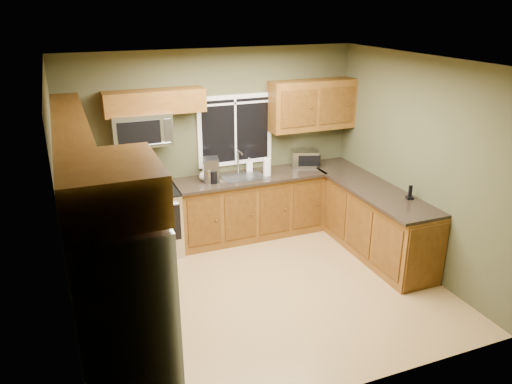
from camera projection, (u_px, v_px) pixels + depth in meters
floor at (263, 290)px, 6.05m from camera, size 4.20×4.20×0.00m
ceiling at (264, 62)px, 5.08m from camera, size 4.20×4.20×0.00m
back_wall at (215, 146)px, 7.13m from camera, size 4.20×0.00×4.20m
front_wall at (349, 259)px, 4.01m from camera, size 4.20×0.00×4.20m
left_wall at (64, 214)px, 4.84m from camera, size 0.00×3.60×3.60m
right_wall at (417, 165)px, 6.29m from camera, size 0.00×3.60×3.60m
window at (235, 130)px, 7.14m from camera, size 1.12×0.03×1.02m
base_cabinets_left at (101, 267)px, 5.68m from camera, size 0.60×2.65×0.90m
countertop_left at (99, 229)px, 5.52m from camera, size 0.65×2.65×0.04m
base_cabinets_back at (250, 207)px, 7.34m from camera, size 2.17×0.60×0.90m
countertop_back at (251, 177)px, 7.14m from camera, size 2.17×0.65×0.04m
base_cabinets_peninsula at (367, 217)px, 6.98m from camera, size 0.60×2.52×0.90m
countertop_peninsula at (368, 186)px, 6.81m from camera, size 0.65×2.50×0.04m
upper_cabinets_left at (73, 149)px, 5.13m from camera, size 0.33×2.65×0.72m
upper_cabinets_back_left at (155, 102)px, 6.43m from camera, size 1.30×0.33×0.30m
upper_cabinets_back_right at (312, 105)px, 7.30m from camera, size 1.30×0.33×0.72m
upper_cabinet_over_fridge at (110, 188)px, 3.60m from camera, size 0.72×0.90×0.38m
refrigerator at (125, 319)px, 4.00m from camera, size 0.74×0.90×1.80m
range at (151, 222)px, 6.80m from camera, size 0.76×0.69×0.94m
microwave at (141, 129)px, 6.46m from camera, size 0.76×0.41×0.42m
sink at (243, 176)px, 7.11m from camera, size 0.60×0.42×0.36m
toaster_oven at (305, 158)px, 7.54m from camera, size 0.46×0.41×0.24m
coffee_maker at (212, 171)px, 6.88m from camera, size 0.25×0.30×0.33m
kettle at (209, 175)px, 6.84m from camera, size 0.16×0.16×0.24m
paper_towel_roll at (267, 167)px, 7.13m from camera, size 0.14×0.14×0.28m
soap_bottle_a at (210, 169)px, 7.00m from camera, size 0.11×0.11×0.27m
soap_bottle_b at (249, 165)px, 7.32m from camera, size 0.10×0.10×0.20m
soap_bottle_c at (204, 174)px, 6.94m from camera, size 0.17×0.17×0.18m
cordless_phone at (410, 195)px, 6.30m from camera, size 0.10×0.10×0.18m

